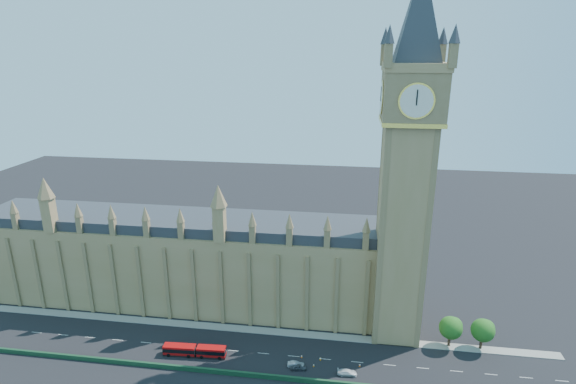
# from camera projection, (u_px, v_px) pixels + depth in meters

# --- Properties ---
(ground) EXTENTS (400.00, 400.00, 0.00)m
(ground) POSITION_uv_depth(u_px,v_px,m) (248.00, 352.00, 116.27)
(ground) COLOR black
(ground) RESTS_ON ground
(palace_westminster) EXTENTS (120.00, 20.00, 28.00)m
(palace_westminster) POSITION_uv_depth(u_px,v_px,m) (183.00, 260.00, 136.20)
(palace_westminster) COLOR olive
(palace_westminster) RESTS_ON ground
(elizabeth_tower) EXTENTS (20.59, 20.59, 105.00)m
(elizabeth_tower) POSITION_uv_depth(u_px,v_px,m) (409.00, 138.00, 107.90)
(elizabeth_tower) COLOR olive
(elizabeth_tower) RESTS_ON ground
(bridge_parapet) EXTENTS (160.00, 0.60, 1.20)m
(bridge_parapet) POSITION_uv_depth(u_px,v_px,m) (240.00, 374.00, 107.60)
(bridge_parapet) COLOR #1E4C2D
(bridge_parapet) RESTS_ON ground
(kerb_north) EXTENTS (160.00, 3.00, 0.16)m
(kerb_north) POSITION_uv_depth(u_px,v_px,m) (256.00, 330.00, 125.21)
(kerb_north) COLOR gray
(kerb_north) RESTS_ON ground
(tree_east_near) EXTENTS (6.00, 6.00, 8.50)m
(tree_east_near) POSITION_uv_depth(u_px,v_px,m) (452.00, 327.00, 117.08)
(tree_east_near) COLOR #382619
(tree_east_near) RESTS_ON ground
(tree_east_far) EXTENTS (6.00, 6.00, 8.50)m
(tree_east_far) POSITION_uv_depth(u_px,v_px,m) (484.00, 330.00, 116.01)
(tree_east_far) COLOR #382619
(tree_east_far) RESTS_ON ground
(red_bus) EXTENTS (16.19, 3.27, 2.73)m
(red_bus) POSITION_uv_depth(u_px,v_px,m) (195.00, 351.00, 114.55)
(red_bus) COLOR #B30B0C
(red_bus) RESTS_ON ground
(car_grey) EXTENTS (4.06, 2.08, 1.32)m
(car_grey) POSITION_uv_depth(u_px,v_px,m) (298.00, 367.00, 109.76)
(car_grey) COLOR #45494E
(car_grey) RESTS_ON ground
(car_silver) EXTENTS (4.18, 1.65, 1.35)m
(car_silver) POSITION_uv_depth(u_px,v_px,m) (296.00, 365.00, 110.60)
(car_silver) COLOR #9B9DA2
(car_silver) RESTS_ON ground
(car_white) EXTENTS (4.80, 2.24, 1.36)m
(car_white) POSITION_uv_depth(u_px,v_px,m) (347.00, 372.00, 107.89)
(car_white) COLOR silver
(car_white) RESTS_ON ground
(cone_a) EXTENTS (0.59, 0.59, 0.72)m
(cone_a) POSITION_uv_depth(u_px,v_px,m) (302.00, 356.00, 114.02)
(cone_a) COLOR black
(cone_a) RESTS_ON ground
(cone_b) EXTENTS (0.57, 0.57, 0.75)m
(cone_b) POSITION_uv_depth(u_px,v_px,m) (360.00, 365.00, 110.82)
(cone_b) COLOR black
(cone_b) RESTS_ON ground
(cone_c) EXTENTS (0.53, 0.53, 0.80)m
(cone_c) POSITION_uv_depth(u_px,v_px,m) (320.00, 359.00, 113.13)
(cone_c) COLOR black
(cone_c) RESTS_ON ground
(cone_d) EXTENTS (0.54, 0.54, 0.67)m
(cone_d) POSITION_uv_depth(u_px,v_px,m) (314.00, 365.00, 110.82)
(cone_d) COLOR black
(cone_d) RESTS_ON ground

